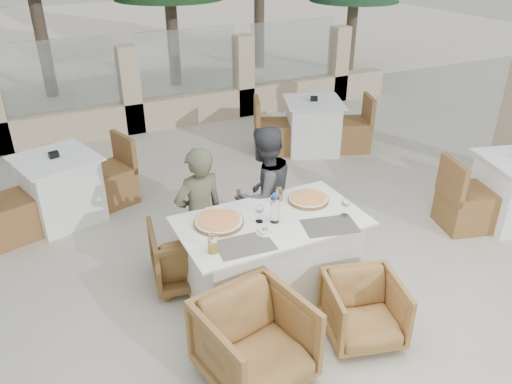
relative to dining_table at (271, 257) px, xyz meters
name	(u,v)px	position (x,y,z in m)	size (l,w,h in m)	color
ground	(266,302)	(-0.10, -0.12, -0.39)	(80.00, 80.00, 0.00)	#BCB5A0
sand_patch	(63,37)	(-0.10, 13.88, -0.38)	(30.00, 16.00, 0.01)	#F6E6C9
perimeter_wall_far	(129,84)	(-0.10, 4.68, 0.42)	(10.00, 0.34, 1.60)	beige
dining_table	(271,257)	(0.00, 0.00, 0.00)	(1.60, 0.90, 0.77)	white
placemat_near_left	(245,245)	(-0.37, -0.25, 0.39)	(0.45, 0.30, 0.00)	#5D5850
placemat_near_right	(330,226)	(0.40, -0.30, 0.39)	(0.45, 0.30, 0.00)	#514B45
pizza_left	(219,221)	(-0.43, 0.14, 0.41)	(0.42, 0.42, 0.06)	#E3501E
pizza_right	(308,199)	(0.46, 0.15, 0.41)	(0.37, 0.37, 0.05)	#E1501E
water_bottle	(275,208)	(0.01, -0.04, 0.52)	(0.08, 0.08, 0.27)	#C2DDFF
wine_glass_centre	(259,212)	(-0.10, 0.02, 0.48)	(0.08, 0.08, 0.18)	white
wine_glass_corner	(345,206)	(0.61, -0.21, 0.48)	(0.08, 0.08, 0.18)	silver
beer_glass_left	(213,244)	(-0.63, -0.23, 0.46)	(0.08, 0.08, 0.15)	gold
beer_glass_right	(279,194)	(0.23, 0.28, 0.45)	(0.06, 0.06, 0.12)	gold
olive_dish	(265,230)	(-0.14, -0.16, 0.41)	(0.11, 0.11, 0.04)	silver
armchair_far_left	(187,253)	(-0.62, 0.51, -0.09)	(0.64, 0.66, 0.60)	brown
armchair_far_right	(267,225)	(0.29, 0.63, -0.10)	(0.62, 0.64, 0.58)	brown
armchair_near_left	(255,342)	(-0.56, -0.83, -0.05)	(0.72, 0.74, 0.67)	olive
armchair_near_right	(363,310)	(0.41, -0.83, -0.11)	(0.58, 0.60, 0.54)	olive
diner_left	(200,216)	(-0.47, 0.51, 0.28)	(0.49, 0.32, 1.34)	#4C4E38
diner_right	(264,194)	(0.22, 0.58, 0.31)	(0.67, 0.52, 1.38)	#3C3E41
bg_table_a	(61,189)	(-1.52, 2.22, 0.00)	(1.64, 0.82, 0.77)	white
bg_table_b	(312,126)	(2.12, 2.71, 0.00)	(1.64, 0.82, 0.77)	silver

